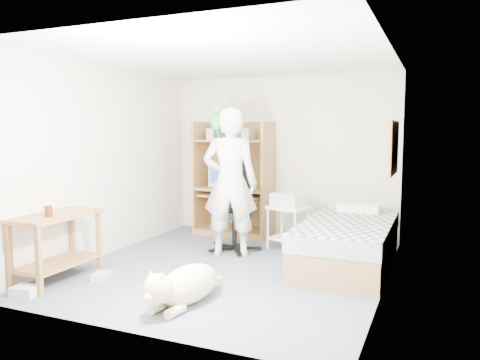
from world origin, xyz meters
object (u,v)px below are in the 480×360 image
(office_chair, at_px, (235,220))
(person, at_px, (230,183))
(bed, at_px, (348,243))
(dog, at_px, (184,285))
(computer_hutch, at_px, (235,183))
(printer_cart, at_px, (288,221))
(side_desk, at_px, (57,237))

(office_chair, relative_size, person, 0.60)
(bed, distance_m, dog, 2.24)
(computer_hutch, height_order, printer_cart, computer_hutch)
(office_chair, xyz_separation_m, person, (0.07, -0.31, 0.56))
(printer_cart, bearing_deg, side_desk, -113.27)
(office_chair, bearing_deg, computer_hutch, 97.48)
(side_desk, xyz_separation_m, dog, (1.65, -0.07, -0.30))
(side_desk, height_order, printer_cart, side_desk)
(office_chair, height_order, person, person)
(computer_hutch, xyz_separation_m, person, (0.47, -1.22, 0.16))
(person, distance_m, dog, 1.98)
(person, xyz_separation_m, dog, (0.33, -1.79, -0.79))
(computer_hutch, height_order, person, person)
(side_desk, xyz_separation_m, office_chair, (1.25, 2.03, -0.07))
(side_desk, xyz_separation_m, person, (1.32, 1.72, 0.49))
(computer_hutch, bearing_deg, bed, -29.29)
(office_chair, bearing_deg, bed, -23.80)
(computer_hutch, height_order, dog, computer_hutch)
(side_desk, bearing_deg, dog, -2.50)
(office_chair, height_order, dog, office_chair)
(bed, bearing_deg, person, -176.27)
(computer_hutch, xyz_separation_m, printer_cart, (1.07, -0.59, -0.42))
(computer_hutch, relative_size, dog, 1.52)
(bed, xyz_separation_m, person, (-1.53, -0.10, 0.69))
(bed, bearing_deg, dog, -122.55)
(office_chair, distance_m, printer_cart, 0.74)
(bed, relative_size, office_chair, 1.71)
(side_desk, bearing_deg, printer_cart, 50.68)
(computer_hutch, distance_m, dog, 3.18)
(side_desk, distance_m, dog, 1.67)
(computer_hutch, xyz_separation_m, dog, (0.80, -3.01, -0.63))
(computer_hutch, bearing_deg, office_chair, -66.27)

